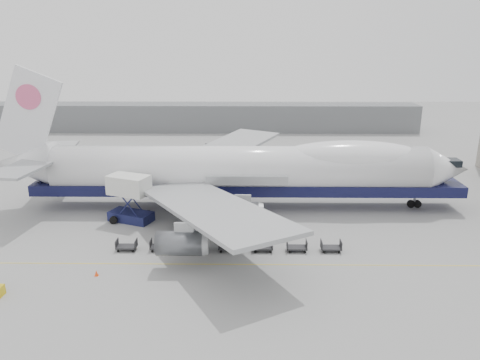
{
  "coord_description": "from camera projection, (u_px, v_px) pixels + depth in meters",
  "views": [
    {
      "loc": [
        0.82,
        -51.35,
        23.23
      ],
      "look_at": [
        0.11,
        6.0,
        5.85
      ],
      "focal_mm": 35.0,
      "sensor_mm": 36.0,
      "label": 1
    }
  ],
  "objects": [
    {
      "name": "apron_line",
      "position": [
        238.0,
        264.0,
        50.15
      ],
      "size": [
        60.0,
        0.15,
        0.01
      ],
      "primitive_type": "cube",
      "color": "gold",
      "rests_on": "ground"
    },
    {
      "name": "airliner",
      "position": [
        244.0,
        169.0,
        65.73
      ],
      "size": [
        67.0,
        55.3,
        19.98
      ],
      "color": "white",
      "rests_on": "ground"
    },
    {
      "name": "dolly_5",
      "position": [
        297.0,
        247.0,
        53.14
      ],
      "size": [
        2.3,
        1.35,
        1.3
      ],
      "color": "#2D2D30",
      "rests_on": "ground"
    },
    {
      "name": "catering_truck",
      "position": [
        130.0,
        196.0,
        61.22
      ],
      "size": [
        6.29,
        5.3,
        6.25
      ],
      "rotation": [
        0.0,
        0.0,
        -0.38
      ],
      "color": "#171A45",
      "rests_on": "ground"
    },
    {
      "name": "dolly_2",
      "position": [
        195.0,
        246.0,
        53.28
      ],
      "size": [
        2.3,
        1.35,
        1.3
      ],
      "color": "#2D2D30",
      "rests_on": "ground"
    },
    {
      "name": "ground",
      "position": [
        238.0,
        241.0,
        55.89
      ],
      "size": [
        260.0,
        260.0,
        0.0
      ],
      "primitive_type": "plane",
      "color": "gray",
      "rests_on": "ground"
    },
    {
      "name": "dolly_6",
      "position": [
        331.0,
        247.0,
        53.09
      ],
      "size": [
        2.3,
        1.35,
        1.3
      ],
      "color": "#2D2D30",
      "rests_on": "ground"
    },
    {
      "name": "dolly_3",
      "position": [
        229.0,
        246.0,
        53.23
      ],
      "size": [
        2.3,
        1.35,
        1.3
      ],
      "color": "#2D2D30",
      "rests_on": "ground"
    },
    {
      "name": "dolly_0",
      "position": [
        127.0,
        246.0,
        53.37
      ],
      "size": [
        2.3,
        1.35,
        1.3
      ],
      "color": "#2D2D30",
      "rests_on": "ground"
    },
    {
      "name": "dolly_4",
      "position": [
        263.0,
        247.0,
        53.19
      ],
      "size": [
        2.3,
        1.35,
        1.3
      ],
      "color": "#2D2D30",
      "rests_on": "ground"
    },
    {
      "name": "dolly_1",
      "position": [
        161.0,
        246.0,
        53.33
      ],
      "size": [
        2.3,
        1.35,
        1.3
      ],
      "color": "#2D2D30",
      "rests_on": "ground"
    },
    {
      "name": "traffic_cone",
      "position": [
        96.0,
        273.0,
        47.7
      ],
      "size": [
        0.41,
        0.41,
        0.61
      ],
      "rotation": [
        0.0,
        0.0,
        -0.13
      ],
      "color": "#FF440D",
      "rests_on": "ground"
    },
    {
      "name": "hangar",
      "position": [
        204.0,
        117.0,
        121.98
      ],
      "size": [
        110.0,
        8.0,
        7.0
      ],
      "primitive_type": "cube",
      "color": "slate",
      "rests_on": "ground"
    }
  ]
}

